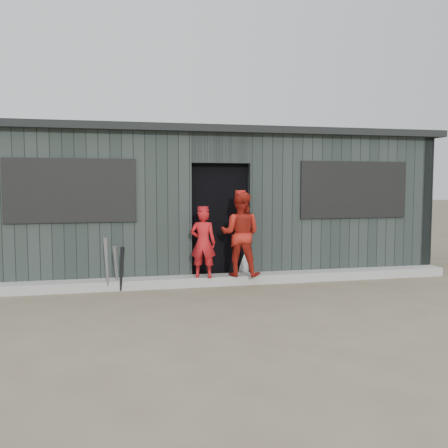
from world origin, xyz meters
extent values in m
plane|color=brown|center=(0.00, 0.00, 0.00)|extent=(80.00, 80.00, 0.00)
cube|color=#999994|center=(0.00, 1.82, 0.07)|extent=(8.00, 0.36, 0.15)
cone|color=gray|center=(-1.74, 1.68, 0.36)|extent=(0.12, 0.30, 0.71)
cone|color=gray|center=(-1.88, 1.61, 0.42)|extent=(0.11, 0.19, 0.85)
cone|color=black|center=(-1.66, 1.59, 0.35)|extent=(0.12, 0.21, 0.70)
imported|color=red|center=(-0.37, 1.70, 0.71)|extent=(0.47, 0.39, 1.12)
imported|color=#A21E14|center=(0.26, 1.73, 0.84)|extent=(0.83, 0.75, 1.38)
imported|color=#B4B4B4|center=(0.50, 2.27, 0.63)|extent=(0.68, 0.50, 1.26)
cube|color=black|center=(0.00, 3.50, 1.20)|extent=(7.60, 2.70, 2.20)
cube|color=#2C3431|center=(-2.25, 2.10, 1.25)|extent=(3.50, 0.20, 2.50)
cube|color=#2B3331|center=(2.25, 2.10, 1.25)|extent=(3.50, 0.20, 2.50)
cube|color=#252C2A|center=(0.00, 2.10, 2.25)|extent=(1.00, 0.20, 0.50)
cube|color=#2B3330|center=(3.90, 3.50, 1.25)|extent=(0.20, 3.00, 2.50)
cube|color=#29302E|center=(0.00, 4.90, 1.25)|extent=(8.00, 0.20, 2.50)
cube|color=black|center=(0.00, 3.50, 2.56)|extent=(8.30, 3.30, 0.12)
cube|color=black|center=(-2.40, 1.98, 1.55)|extent=(2.00, 0.04, 1.00)
cube|color=black|center=(2.40, 1.98, 1.55)|extent=(2.00, 0.04, 1.00)
cube|color=black|center=(-0.14, 2.67, 1.35)|extent=(0.21, 0.21, 0.97)
cube|color=black|center=(0.14, 2.54, 1.30)|extent=(0.24, 0.22, 0.83)
camera|label=1|loc=(-1.81, -6.11, 1.65)|focal=40.00mm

